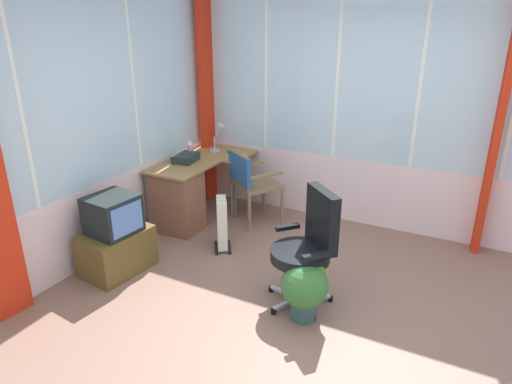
% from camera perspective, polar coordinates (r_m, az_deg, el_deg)
% --- Properties ---
extents(ground, '(4.94, 5.38, 0.06)m').
position_cam_1_polar(ground, '(3.95, 5.77, -15.26)').
color(ground, '#805F51').
extents(north_window_panel, '(3.94, 0.07, 2.76)m').
position_cam_1_polar(north_window_panel, '(4.57, -20.59, 8.05)').
color(north_window_panel, silver).
rests_on(north_window_panel, ground).
extents(east_window_panel, '(0.07, 4.38, 2.76)m').
position_cam_1_polar(east_window_panel, '(5.19, 14.77, 10.20)').
color(east_window_panel, silver).
rests_on(east_window_panel, ground).
extents(curtain_corner, '(0.29, 0.07, 2.66)m').
position_cam_1_polar(curtain_corner, '(5.89, -6.13, 11.55)').
color(curtain_corner, red).
rests_on(curtain_corner, ground).
extents(curtain_east_far, '(0.29, 0.09, 2.66)m').
position_cam_1_polar(curtain_east_far, '(5.00, 28.11, 7.41)').
color(curtain_east_far, red).
rests_on(curtain_east_far, ground).
extents(desk, '(1.35, 0.76, 0.72)m').
position_cam_1_polar(desk, '(5.26, -9.52, -0.48)').
color(desk, olive).
rests_on(desk, ground).
extents(desk_lamp, '(0.22, 0.19, 0.36)m').
position_cam_1_polar(desk_lamp, '(5.73, -4.43, 7.54)').
color(desk_lamp, '#B2B7BC').
rests_on(desk_lamp, desk).
extents(tv_remote, '(0.06, 0.15, 0.02)m').
position_cam_1_polar(tv_remote, '(5.62, -2.86, 4.94)').
color(tv_remote, black).
rests_on(tv_remote, desk).
extents(spray_bottle, '(0.06, 0.06, 0.22)m').
position_cam_1_polar(spray_bottle, '(5.49, -8.27, 5.35)').
color(spray_bottle, pink).
rests_on(spray_bottle, desk).
extents(paper_tray, '(0.33, 0.27, 0.09)m').
position_cam_1_polar(paper_tray, '(5.36, -8.82, 4.27)').
color(paper_tray, '#1F2D2E').
rests_on(paper_tray, desk).
extents(wooden_armchair, '(0.67, 0.67, 0.86)m').
position_cam_1_polar(wooden_armchair, '(5.26, -1.01, 1.79)').
color(wooden_armchair, olive).
rests_on(wooden_armchair, ground).
extents(office_chair, '(0.60, 0.61, 1.01)m').
position_cam_1_polar(office_chair, '(3.81, 6.71, -6.18)').
color(office_chair, '#B7B7BF').
rests_on(office_chair, ground).
extents(tv_on_stand, '(0.69, 0.51, 0.77)m').
position_cam_1_polar(tv_on_stand, '(4.53, -17.19, -5.58)').
color(tv_on_stand, brown).
rests_on(tv_on_stand, ground).
extents(space_heater, '(0.33, 0.29, 0.58)m').
position_cam_1_polar(space_heater, '(4.77, -4.31, -3.87)').
color(space_heater, silver).
rests_on(space_heater, ground).
extents(potted_plant, '(0.38, 0.38, 0.50)m').
position_cam_1_polar(potted_plant, '(3.74, 6.23, -11.67)').
color(potted_plant, '#324F54').
rests_on(potted_plant, ground).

